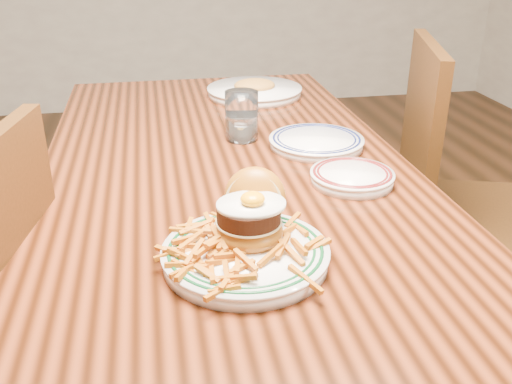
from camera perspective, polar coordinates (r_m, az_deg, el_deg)
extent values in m
cube|color=black|center=(1.37, -3.07, 2.31)|extent=(0.85, 1.60, 0.05)
cylinder|color=black|center=(2.20, -14.94, -0.08)|extent=(0.07, 0.07, 0.70)
cylinder|color=black|center=(2.26, 3.80, 1.37)|extent=(0.07, 0.07, 0.70)
cube|color=#41230D|center=(1.08, -23.50, -7.48)|extent=(0.11, 0.44, 0.47)
cube|color=#41230D|center=(1.82, 21.53, -2.44)|extent=(0.57, 0.57, 0.04)
cube|color=#41230D|center=(1.68, 16.14, 5.91)|extent=(0.17, 0.44, 0.49)
cylinder|color=#41230D|center=(2.07, 14.00, -5.73)|extent=(0.04, 0.04, 0.44)
cylinder|color=#41230D|center=(1.75, 15.38, -12.29)|extent=(0.04, 0.04, 0.44)
cylinder|color=white|center=(0.95, -1.06, -6.53)|extent=(0.27, 0.27, 0.02)
cylinder|color=white|center=(0.94, -1.06, -5.83)|extent=(0.28, 0.28, 0.01)
torus|color=#0B411C|center=(0.94, -1.06, -5.72)|extent=(0.26, 0.26, 0.01)
torus|color=#0B411C|center=(0.94, -1.06, -5.72)|extent=(0.23, 0.23, 0.01)
ellipsoid|color=#AA5A16|center=(0.96, -0.72, -4.00)|extent=(0.12, 0.12, 0.05)
cylinder|color=#D9C388|center=(0.95, -0.73, -2.97)|extent=(0.11, 0.11, 0.00)
cylinder|color=black|center=(0.94, -0.73, -2.14)|extent=(0.11, 0.11, 0.03)
ellipsoid|color=white|center=(0.94, -0.48, -1.25)|extent=(0.12, 0.10, 0.01)
ellipsoid|color=#FF9B05|center=(0.93, -0.34, -0.70)|extent=(0.04, 0.04, 0.02)
ellipsoid|color=#AA5A16|center=(1.00, -0.11, -0.58)|extent=(0.14, 0.12, 0.12)
cylinder|color=#D9C388|center=(0.99, -0.27, -1.12)|extent=(0.11, 0.07, 0.10)
cylinder|color=white|center=(1.25, 9.56, 1.30)|extent=(0.18, 0.18, 0.02)
cylinder|color=white|center=(1.25, 9.60, 1.83)|extent=(0.18, 0.18, 0.01)
torus|color=maroon|center=(1.24, 9.61, 1.91)|extent=(0.17, 0.17, 0.01)
torus|color=maroon|center=(1.24, 9.61, 1.91)|extent=(0.15, 0.15, 0.01)
cube|color=silver|center=(1.26, 10.35, 2.12)|extent=(0.07, 0.10, 0.00)
cylinder|color=white|center=(1.45, 6.04, 4.85)|extent=(0.23, 0.23, 0.02)
cylinder|color=white|center=(1.44, 6.06, 5.28)|extent=(0.24, 0.24, 0.01)
torus|color=#0E1646|center=(1.44, 6.07, 5.35)|extent=(0.22, 0.22, 0.01)
torus|color=#0E1646|center=(1.44, 6.07, 5.35)|extent=(0.20, 0.20, 0.01)
cylinder|color=white|center=(1.47, -1.45, 7.63)|extent=(0.08, 0.08, 0.13)
cylinder|color=silver|center=(1.48, -1.43, 6.53)|extent=(0.07, 0.07, 0.06)
cylinder|color=white|center=(1.89, -0.15, 9.91)|extent=(0.30, 0.30, 0.02)
cylinder|color=white|center=(1.88, -0.15, 10.33)|extent=(0.31, 0.31, 0.01)
ellipsoid|color=#BB7A35|center=(1.88, -0.15, 10.63)|extent=(0.13, 0.11, 0.04)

